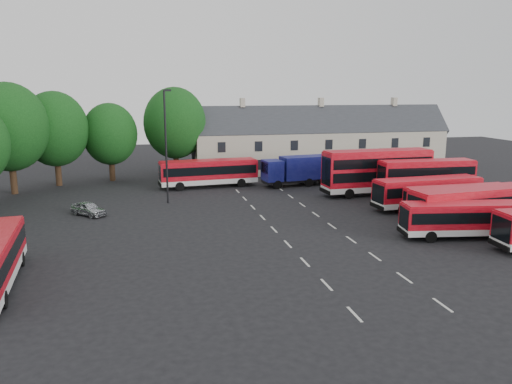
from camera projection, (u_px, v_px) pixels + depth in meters
ground at (281, 236)px, 38.65m from camera, size 140.00×140.00×0.00m
lane_markings at (303, 228)px, 41.10m from camera, size 5.15×33.80×0.01m
treeline at (37, 134)px, 51.30m from camera, size 29.92×32.59×12.01m
terrace_houses at (320, 143)px, 69.56m from camera, size 35.70×7.13×10.06m
bus_row_b at (466, 217)px, 37.97m from camera, size 9.96×3.71×2.75m
bus_row_c at (477, 203)px, 41.04m from camera, size 11.87×3.64×3.31m
bus_row_d at (459, 199)px, 44.11m from camera, size 9.97×2.52×2.81m
bus_row_e at (427, 191)px, 47.18m from camera, size 10.71×3.14×2.99m
bus_dd_south at (426, 177)px, 51.44m from camera, size 10.02×2.70×4.07m
bus_dd_north at (377, 169)px, 53.49m from camera, size 11.92×3.18×4.85m
bus_north at (209, 171)px, 57.77m from camera, size 11.39×3.51×3.17m
box_truck at (297, 169)px, 58.71m from camera, size 8.17×3.45×3.46m
silver_car at (88, 209)px, 45.00m from camera, size 3.60×3.68×1.25m
lamppost at (166, 144)px, 48.82m from camera, size 0.77×0.32×11.20m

